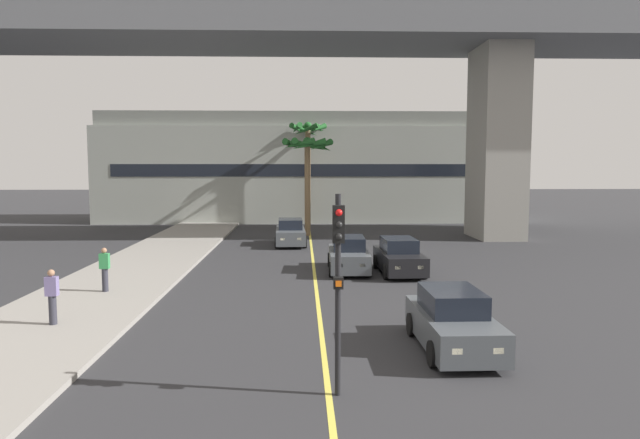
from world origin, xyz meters
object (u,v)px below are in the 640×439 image
at_px(car_queue_front, 399,257).
at_px(car_queue_third, 453,322).
at_px(traffic_light_median_near, 338,267).
at_px(pedestrian_far_along, 105,269).
at_px(pedestrian_near_crosswalk, 52,296).
at_px(car_queue_fourth, 290,233).
at_px(palm_tree_near_median, 307,153).
at_px(palm_tree_mid_median, 308,144).
at_px(car_queue_second, 349,255).

distance_m(car_queue_front, car_queue_third, 10.52).
xyz_separation_m(traffic_light_median_near, pedestrian_far_along, (-7.97, 9.52, -1.72)).
bearing_deg(car_queue_third, pedestrian_near_crosswalk, 169.03).
bearing_deg(pedestrian_near_crosswalk, car_queue_fourth, 69.46).
distance_m(car_queue_front, car_queue_fourth, 10.46).
xyz_separation_m(traffic_light_median_near, palm_tree_near_median, (-0.36, 27.39, 2.85)).
bearing_deg(palm_tree_mid_median, car_queue_front, -79.39).
xyz_separation_m(car_queue_third, palm_tree_near_median, (-3.53, 24.42, 4.85)).
relative_size(car_queue_third, palm_tree_near_median, 0.62).
bearing_deg(car_queue_fourth, palm_tree_near_median, 77.22).
bearing_deg(car_queue_front, pedestrian_near_crosswalk, -144.16).
bearing_deg(car_queue_front, palm_tree_near_median, 105.72).
bearing_deg(car_queue_fourth, car_queue_front, -61.52).
height_order(car_queue_front, car_queue_fourth, same).
distance_m(car_queue_second, pedestrian_near_crosswalk, 12.95).
bearing_deg(car_queue_front, car_queue_fourth, 118.48).
xyz_separation_m(car_queue_second, pedestrian_far_along, (-9.33, -4.55, 0.28)).
distance_m(car_queue_fourth, palm_tree_mid_median, 12.55).
relative_size(car_queue_fourth, pedestrian_near_crosswalk, 2.56).
relative_size(car_queue_third, car_queue_fourth, 0.99).
xyz_separation_m(car_queue_second, car_queue_third, (1.81, -11.10, 0.00)).
distance_m(traffic_light_median_near, palm_tree_near_median, 27.54).
xyz_separation_m(palm_tree_mid_median, pedestrian_far_along, (-7.73, -24.27, -5.43)).
relative_size(palm_tree_mid_median, pedestrian_far_along, 5.02).
bearing_deg(car_queue_second, pedestrian_far_along, -154.02).
bearing_deg(pedestrian_far_along, palm_tree_near_median, 66.93).
bearing_deg(car_queue_third, car_queue_fourth, 103.14).
xyz_separation_m(car_queue_front, palm_tree_near_median, (-3.92, 13.91, 4.85)).
height_order(traffic_light_median_near, pedestrian_near_crosswalk, traffic_light_median_near).
height_order(car_queue_fourth, palm_tree_mid_median, palm_tree_mid_median).
height_order(car_queue_second, pedestrian_far_along, pedestrian_far_along).
bearing_deg(car_queue_fourth, palm_tree_mid_median, 83.92).
height_order(traffic_light_median_near, palm_tree_near_median, palm_tree_near_median).
bearing_deg(car_queue_fourth, pedestrian_near_crosswalk, -110.54).
xyz_separation_m(car_queue_front, traffic_light_median_near, (-3.56, -13.48, 1.99)).
height_order(car_queue_second, palm_tree_near_median, palm_tree_near_median).
xyz_separation_m(car_queue_second, pedestrian_near_crosswalk, (-9.36, -8.94, 0.28)).
height_order(traffic_light_median_near, pedestrian_far_along, traffic_light_median_near).
distance_m(car_queue_fourth, pedestrian_near_crosswalk, 18.73).
distance_m(car_queue_second, car_queue_fourth, 9.04).
relative_size(palm_tree_near_median, pedestrian_near_crosswalk, 4.10).
distance_m(traffic_light_median_near, palm_tree_mid_median, 33.99).
relative_size(car_queue_second, car_queue_third, 1.01).
distance_m(traffic_light_median_near, pedestrian_near_crosswalk, 9.66).
relative_size(car_queue_second, pedestrian_near_crosswalk, 2.56).
relative_size(palm_tree_mid_median, pedestrian_near_crosswalk, 5.02).
bearing_deg(car_queue_second, palm_tree_near_median, 97.36).
xyz_separation_m(car_queue_fourth, palm_tree_mid_median, (1.18, 11.12, 5.70)).
height_order(car_queue_second, traffic_light_median_near, traffic_light_median_near).
height_order(car_queue_second, palm_tree_mid_median, palm_tree_mid_median).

